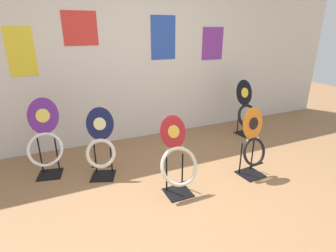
{
  "coord_description": "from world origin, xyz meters",
  "views": [
    {
      "loc": [
        -1.28,
        -1.83,
        1.72
      ],
      "look_at": [
        0.02,
        1.05,
        0.55
      ],
      "focal_mm": 28.0,
      "sensor_mm": 36.0,
      "label": 1
    }
  ],
  "objects_px": {
    "toilet_seat_display_crimson_swirl": "(177,159)",
    "toilet_seat_display_purple_note": "(45,140)",
    "toilet_seat_display_orange_sun": "(253,144)",
    "toilet_seat_display_jazz_black": "(247,112)",
    "toilet_seat_display_navy_moon": "(101,146)"
  },
  "relations": [
    {
      "from": "toilet_seat_display_jazz_black",
      "to": "toilet_seat_display_purple_note",
      "type": "distance_m",
      "value": 3.14
    },
    {
      "from": "toilet_seat_display_orange_sun",
      "to": "toilet_seat_display_purple_note",
      "type": "xyz_separation_m",
      "value": [
        -2.29,
        1.05,
        0.04
      ]
    },
    {
      "from": "toilet_seat_display_navy_moon",
      "to": "toilet_seat_display_purple_note",
      "type": "bearing_deg",
      "value": 151.4
    },
    {
      "from": "toilet_seat_display_jazz_black",
      "to": "toilet_seat_display_purple_note",
      "type": "xyz_separation_m",
      "value": [
        -3.13,
        -0.07,
        0.06
      ]
    },
    {
      "from": "toilet_seat_display_navy_moon",
      "to": "toilet_seat_display_jazz_black",
      "type": "bearing_deg",
      "value": 8.93
    },
    {
      "from": "toilet_seat_display_navy_moon",
      "to": "toilet_seat_display_crimson_swirl",
      "type": "relative_size",
      "value": 1.0
    },
    {
      "from": "toilet_seat_display_purple_note",
      "to": "toilet_seat_display_orange_sun",
      "type": "bearing_deg",
      "value": -24.6
    },
    {
      "from": "toilet_seat_display_navy_moon",
      "to": "toilet_seat_display_crimson_swirl",
      "type": "xyz_separation_m",
      "value": [
        0.68,
        -0.69,
        0.0
      ]
    },
    {
      "from": "toilet_seat_display_orange_sun",
      "to": "toilet_seat_display_purple_note",
      "type": "distance_m",
      "value": 2.52
    },
    {
      "from": "toilet_seat_display_navy_moon",
      "to": "toilet_seat_display_jazz_black",
      "type": "height_order",
      "value": "toilet_seat_display_jazz_black"
    },
    {
      "from": "toilet_seat_display_orange_sun",
      "to": "toilet_seat_display_purple_note",
      "type": "height_order",
      "value": "toilet_seat_display_purple_note"
    },
    {
      "from": "toilet_seat_display_crimson_swirl",
      "to": "toilet_seat_display_purple_note",
      "type": "distance_m",
      "value": 1.64
    },
    {
      "from": "toilet_seat_display_orange_sun",
      "to": "toilet_seat_display_jazz_black",
      "type": "height_order",
      "value": "toilet_seat_display_jazz_black"
    },
    {
      "from": "toilet_seat_display_orange_sun",
      "to": "toilet_seat_display_jazz_black",
      "type": "xyz_separation_m",
      "value": [
        0.84,
        1.12,
        -0.02
      ]
    },
    {
      "from": "toilet_seat_display_jazz_black",
      "to": "toilet_seat_display_crimson_swirl",
      "type": "bearing_deg",
      "value": -149.47
    }
  ]
}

